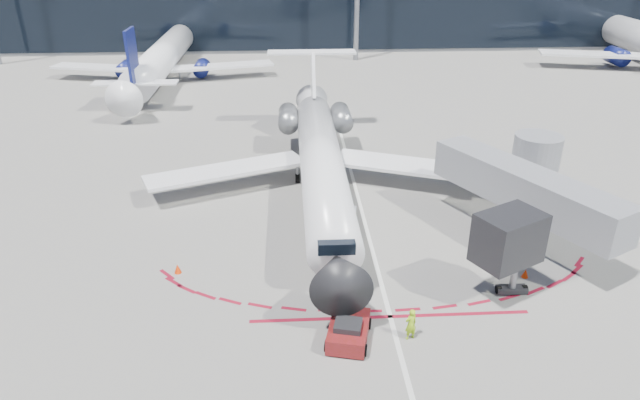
{
  "coord_description": "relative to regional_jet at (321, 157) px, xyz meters",
  "views": [
    {
      "loc": [
        -4.8,
        -34.27,
        17.63
      ],
      "look_at": [
        -2.99,
        -2.37,
        2.13
      ],
      "focal_mm": 32.0,
      "sensor_mm": 36.0,
      "label": 1
    }
  ],
  "objects": [
    {
      "name": "pushback_tug",
      "position": [
        0.34,
        -16.8,
        -2.11
      ],
      "size": [
        2.45,
        4.59,
        1.17
      ],
      "rotation": [
        0.0,
        0.0,
        -0.23
      ],
      "color": "#61150D",
      "rests_on": "ground"
    },
    {
      "name": "regional_jet",
      "position": [
        0.0,
        0.0,
        0.0
      ],
      "size": [
        25.47,
        31.41,
        7.87
      ],
      "color": "white",
      "rests_on": "ground"
    },
    {
      "name": "safety_cone_right",
      "position": [
        10.64,
        -12.11,
        -2.37
      ],
      "size": [
        0.37,
        0.37,
        0.52
      ],
      "primitive_type": "cone",
      "color": "#E93404",
      "rests_on": "ground"
    },
    {
      "name": "jet_bridge",
      "position": [
        12.39,
        -6.71,
        0.38
      ],
      "size": [
        10.03,
        15.2,
        4.9
      ],
      "color": "gray",
      "rests_on": "ground"
    },
    {
      "name": "bg_airliner_0",
      "position": [
        -17.78,
        34.56,
        2.59
      ],
      "size": [
        32.25,
        34.14,
        10.43
      ],
      "primitive_type": null,
      "color": "white",
      "rests_on": "ground"
    },
    {
      "name": "apron_stop_bar",
      "position": [
        2.6,
        -15.2,
        -2.62
      ],
      "size": [
        14.0,
        0.25,
        0.01
      ],
      "primitive_type": "cube",
      "color": "maroon",
      "rests_on": "ground"
    },
    {
      "name": "apron_centerline",
      "position": [
        2.6,
        -1.7,
        -2.62
      ],
      "size": [
        0.25,
        40.0,
        0.01
      ],
      "primitive_type": "cube",
      "color": "silver",
      "rests_on": "ground"
    },
    {
      "name": "ramp_worker",
      "position": [
        3.24,
        -16.88,
        -1.8
      ],
      "size": [
        0.71,
        0.59,
        1.65
      ],
      "primitive_type": "imported",
      "rotation": [
        0.0,
        0.0,
        3.51
      ],
      "color": "#9ED616",
      "rests_on": "ground"
    },
    {
      "name": "ground",
      "position": [
        2.6,
        -3.7,
        -2.63
      ],
      "size": [
        260.0,
        260.0,
        0.0
      ],
      "primitive_type": "plane",
      "color": "slate",
      "rests_on": "ground"
    },
    {
      "name": "safety_cone_left",
      "position": [
        -8.62,
        -10.58,
        -2.35
      ],
      "size": [
        0.4,
        0.4,
        0.55
      ],
      "primitive_type": "cone",
      "color": "#E93404",
      "rests_on": "ground"
    },
    {
      "name": "uld_container",
      "position": [
        0.81,
        -7.22,
        -1.65
      ],
      "size": [
        2.51,
        2.29,
        1.98
      ],
      "rotation": [
        0.0,
        0.0,
        -0.28
      ],
      "color": "black",
      "rests_on": "ground"
    }
  ]
}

